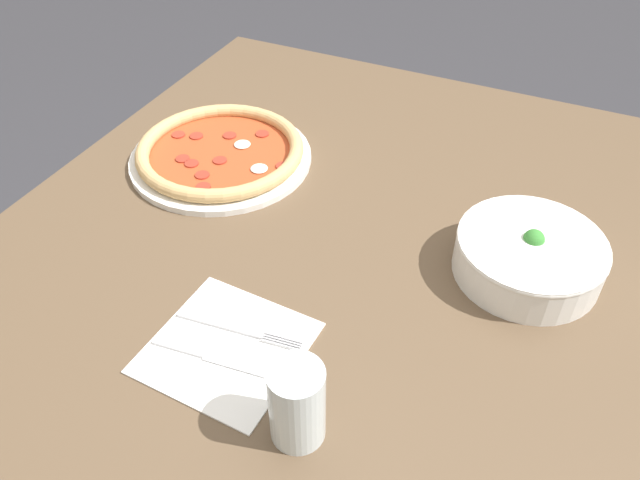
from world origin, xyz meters
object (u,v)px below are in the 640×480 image
at_px(pizza, 221,153).
at_px(glass, 297,404).
at_px(bowl, 529,254).
at_px(knife, 211,358).
at_px(fork, 237,330).

xyz_separation_m(pizza, glass, (0.46, 0.39, 0.04)).
bearing_deg(bowl, glass, -26.22).
distance_m(bowl, knife, 0.49).
bearing_deg(knife, bowl, 39.00).
bearing_deg(pizza, bowl, 83.77).
relative_size(pizza, knife, 1.79).
distance_m(fork, glass, 0.19).
height_order(bowl, knife, bowl).
relative_size(bowl, fork, 1.19).
bearing_deg(pizza, glass, 40.38).
height_order(pizza, glass, glass).
bearing_deg(knife, fork, 77.49).
xyz_separation_m(fork, knife, (0.06, -0.01, -0.00)).
bearing_deg(fork, pizza, 118.39).
distance_m(pizza, knife, 0.47).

